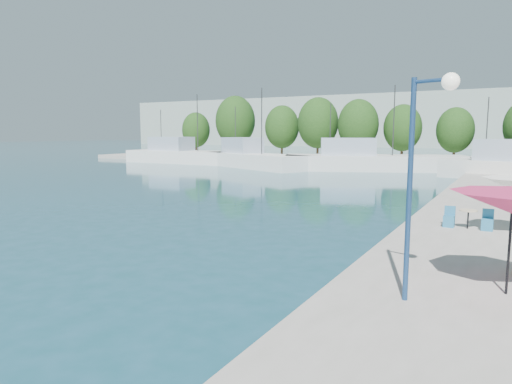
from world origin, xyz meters
The scene contains 14 objects.
quay_far centered at (-8.00, 67.00, 0.30)m, with size 90.00×16.00×0.60m, color gray.
hill_west centered at (-30.00, 160.00, 8.00)m, with size 180.00×40.00×16.00m, color #909D93.
trawler_01 centered at (-31.85, 56.25, 1.07)m, with size 19.32×5.04×10.20m.
trawler_02 centered at (-19.07, 53.70, 1.07)m, with size 17.11×11.02×10.20m.
trawler_03 centered at (-4.80, 56.61, 1.07)m, with size 21.12×12.64×10.20m.
tree_01 centered at (-40.39, 70.46, 4.90)m, with size 5.03×5.03×7.45m.
tree_02 centered at (-31.99, 70.45, 6.41)m, with size 6.80×6.80×10.06m.
tree_03 centered at (-22.99, 70.28, 5.32)m, with size 5.53×5.53×8.19m.
tree_04 centered at (-16.36, 69.18, 5.88)m, with size 6.18×6.18×9.15m.
tree_05 centered at (-9.90, 68.47, 5.57)m, with size 5.81×5.81×8.61m.
tree_06 centered at (-3.86, 69.55, 5.07)m, with size 5.24×5.24×7.75m.
tree_07 centered at (2.86, 70.20, 4.75)m, with size 4.86×4.86×7.20m.
cafe_table_02 centered at (8.49, 23.31, 0.89)m, with size 1.82×0.70×0.76m.
street_lamp centered at (8.25, 13.91, 4.09)m, with size 1.00×0.49×5.03m.
Camera 1 is at (9.93, 3.55, 4.42)m, focal length 32.00 mm.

